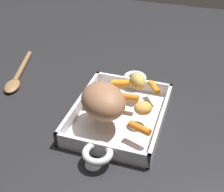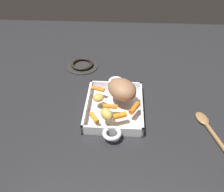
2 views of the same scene
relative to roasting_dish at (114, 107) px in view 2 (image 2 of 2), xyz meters
The scene contains 12 objects.
ground_plane 0.01m from the roasting_dish, ahead, with size 1.83×1.83×0.00m, color #232326.
roasting_dish is the anchor object (origin of this frame).
pork_roast 0.08m from the roasting_dish, 38.36° to the right, with size 0.13×0.10×0.08m, color #946647.
baby_carrot_southwest 0.11m from the roasting_dish, 43.78° to the left, with size 0.02×0.02×0.06m, color orange.
baby_carrot_southeast 0.10m from the roasting_dish, 117.96° to the right, with size 0.02×0.02×0.06m, color orange.
baby_carrot_center_left 0.13m from the roasting_dish, 146.09° to the left, with size 0.02×0.02×0.05m, color orange.
baby_carrot_center_right 0.05m from the roasting_dish, 159.55° to the left, with size 0.02×0.02×0.06m, color orange.
baby_carrot_northwest 0.10m from the roasting_dish, 164.60° to the right, with size 0.02×0.02×0.05m, color orange.
potato_golden_large 0.08m from the roasting_dish, 83.62° to the left, with size 0.04×0.05×0.03m, color gold.
potato_halved 0.11m from the roasting_dish, 166.60° to the left, with size 0.06×0.04×0.04m, color gold.
stove_burner_rear 0.37m from the roasting_dish, 28.69° to the left, with size 0.16×0.16×0.02m.
serving_spoon 0.37m from the roasting_dish, 104.18° to the right, with size 0.25×0.10×0.02m.
Camera 2 is at (-0.80, -0.04, 0.70)m, focal length 41.52 mm.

